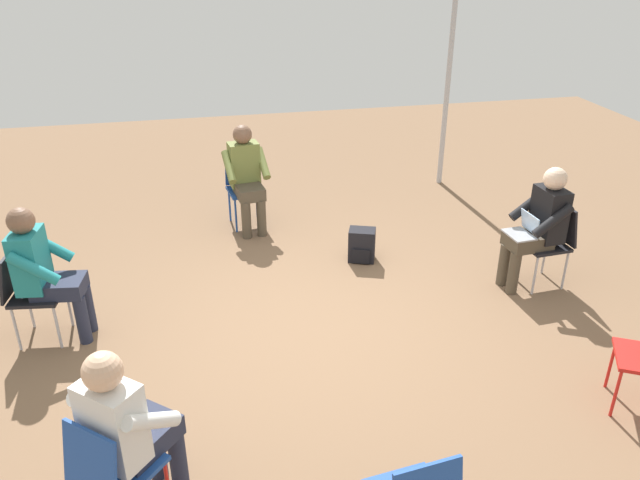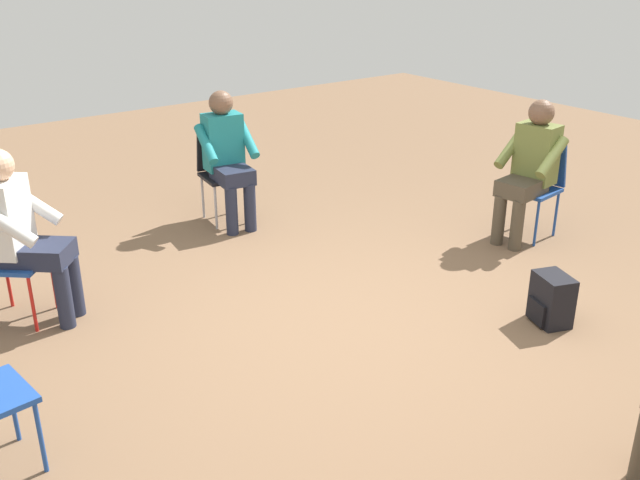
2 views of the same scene
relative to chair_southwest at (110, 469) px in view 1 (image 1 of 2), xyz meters
name	(u,v)px [view 1 (image 1 of 2)]	position (x,y,z in m)	size (l,w,h in m)	color
ground_plane	(311,327)	(1.52, 1.84, -0.50)	(14.73, 14.73, 0.00)	brown
chair_southwest	(110,469)	(0.00, 0.00, 0.00)	(0.58, 0.59, 0.85)	#1E4799
chair_east	(551,238)	(4.00, 2.14, 0.00)	(0.46, 0.43, 0.85)	black
chair_west	(28,289)	(-0.85, 2.19, 0.00)	(0.49, 0.45, 0.85)	black
chair_north	(244,184)	(1.19, 4.24, 0.00)	(0.45, 0.48, 0.85)	#1E4799
person_with_laptop	(539,222)	(3.83, 2.12, 0.20)	(0.54, 0.52, 1.24)	#4C4233
person_in_teal	(43,268)	(-0.68, 2.17, 0.20)	(0.55, 0.54, 1.24)	#23283D
person_in_white	(127,424)	(0.11, 0.13, 0.20)	(0.63, 0.63, 1.24)	#23283D
person_in_olive	(246,173)	(1.21, 4.07, 0.20)	(0.54, 0.55, 1.24)	#4C4233
backpack_near_laptop_user	(362,247)	(2.32, 2.99, -0.34)	(0.33, 0.30, 0.36)	black
tent_pole_far	(447,95)	(4.02, 5.01, 0.75)	(0.07, 0.07, 2.50)	#B2B2B7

